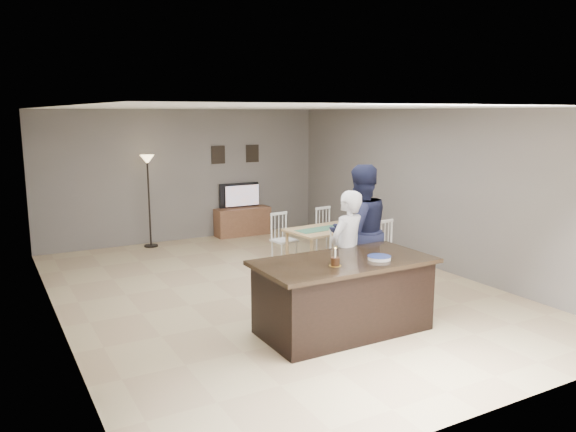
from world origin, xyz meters
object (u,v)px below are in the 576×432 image
kitchen_island (343,295)px  plate_stack (379,258)px  television (241,195)px  tv_console (243,221)px  dining_table (330,235)px  floor_lamp (148,176)px  woman (347,252)px  birthday_cake (335,261)px  man (360,232)px

kitchen_island → plate_stack: bearing=-27.6°
kitchen_island → television: television is taller
tv_console → dining_table: bearing=-85.3°
plate_stack → dining_table: bearing=68.4°
tv_console → floor_lamp: 2.33m
woman → floor_lamp: (-1.27, 4.94, 0.59)m
floor_lamp → plate_stack: bearing=-77.9°
birthday_cake → floor_lamp: size_ratio=0.12×
dining_table → kitchen_island: bearing=-126.6°
kitchen_island → dining_table: bearing=60.0°
birthday_cake → man: bearing=44.0°
kitchen_island → television: size_ratio=2.35×
birthday_cake → floor_lamp: 5.71m
tv_console → birthday_cake: birthday_cake is taller
man → woman: bearing=41.9°
tv_console → floor_lamp: floor_lamp is taller
birthday_cake → floor_lamp: floor_lamp is taller
tv_console → man: 4.66m
woman → tv_console: bearing=-117.4°
kitchen_island → tv_console: (1.20, 5.57, -0.15)m
tv_console → dining_table: dining_table is taller
plate_stack → tv_console: bearing=81.9°
birthday_cake → tv_console: bearing=75.9°
plate_stack → dining_table: plate_stack is taller
woman → floor_lamp: 5.14m
tv_console → television: 0.57m
man → plate_stack: size_ratio=6.80×
woman → plate_stack: size_ratio=5.81×
man → birthday_cake: bearing=46.5°
kitchen_island → television: bearing=78.0°
television → woman: bearing=81.4°
man → kitchen_island: bearing=48.5°
tv_console → woman: woman is taller
tv_console → birthday_cake: 5.95m
floor_lamp → woman: bearing=-75.6°
dining_table → birthday_cake: bearing=-128.9°
woman → plate_stack: bearing=67.3°
man → dining_table: size_ratio=1.07×
woman → man: size_ratio=0.85×
man → floor_lamp: size_ratio=1.06×
kitchen_island → floor_lamp: bearing=98.7°
dining_table → floor_lamp: 3.86m
television → birthday_cake: size_ratio=4.17×
woman → television: bearing=-117.3°
man → dining_table: (0.51, 1.54, -0.39)m
tv_console → woman: 5.11m
tv_console → birthday_cake: (-1.44, -5.74, 0.65)m
television → floor_lamp: size_ratio=0.50×
man → plate_stack: man is taller
television → woman: woman is taller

